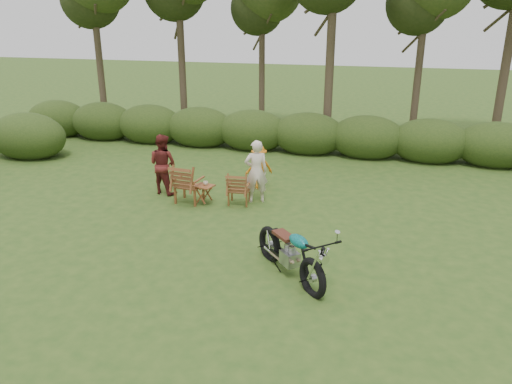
% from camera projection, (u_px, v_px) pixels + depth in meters
% --- Properties ---
extents(ground, '(80.00, 80.00, 0.00)m').
position_uv_depth(ground, '(227.00, 274.00, 9.27)').
color(ground, '#284717').
rests_on(ground, ground).
extents(tree_line, '(22.52, 11.62, 8.14)m').
position_uv_depth(tree_line, '(330.00, 37.00, 16.70)').
color(tree_line, '#3C2B21').
rests_on(tree_line, ground).
extents(motorcycle, '(2.02, 2.08, 1.20)m').
position_uv_depth(motorcycle, '(289.00, 275.00, 9.26)').
color(motorcycle, '#0CA29B').
rests_on(motorcycle, ground).
extents(lawn_chair_right, '(0.64, 0.64, 0.85)m').
position_uv_depth(lawn_chair_right, '(239.00, 204.00, 12.70)').
color(lawn_chair_right, brown).
rests_on(lawn_chair_right, ground).
extents(lawn_chair_left, '(0.77, 0.77, 1.03)m').
position_uv_depth(lawn_chair_left, '(190.00, 202.00, 12.82)').
color(lawn_chair_left, brown).
rests_on(lawn_chair_left, ground).
extents(side_table, '(0.56, 0.51, 0.50)m').
position_uv_depth(side_table, '(204.00, 195.00, 12.61)').
color(side_table, brown).
rests_on(side_table, ground).
extents(cup, '(0.13, 0.13, 0.10)m').
position_uv_depth(cup, '(206.00, 183.00, 12.54)').
color(cup, beige).
rests_on(cup, side_table).
extents(adult_a, '(0.69, 0.58, 1.62)m').
position_uv_depth(adult_a, '(256.00, 201.00, 12.86)').
color(adult_a, beige).
rests_on(adult_a, ground).
extents(adult_b, '(0.91, 0.79, 1.61)m').
position_uv_depth(adult_b, '(165.00, 193.00, 13.48)').
color(adult_b, '#5B1C1A').
rests_on(adult_b, ground).
extents(child, '(0.90, 0.82, 1.21)m').
position_uv_depth(child, '(259.00, 188.00, 13.83)').
color(child, '#B86311').
rests_on(child, ground).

